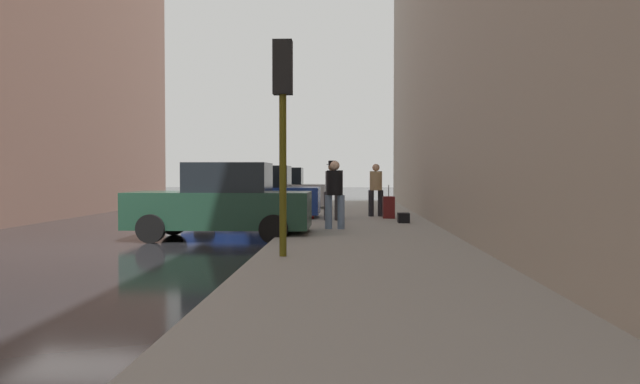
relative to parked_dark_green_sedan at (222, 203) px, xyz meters
name	(u,v)px	position (x,y,z in m)	size (l,w,h in m)	color
ground_plane	(76,248)	(-2.65, -1.95, -0.85)	(120.00, 120.00, 0.00)	black
sidewalk	(368,246)	(3.35, -1.95, -0.77)	(4.00, 40.00, 0.15)	gray
parked_dark_green_sedan	(222,203)	(0.00, 0.00, 0.00)	(4.20, 2.06, 1.79)	#193828
parked_blue_sedan	(255,195)	(0.00, 5.23, 0.00)	(4.20, 2.07, 1.79)	navy
parked_silver_sedan	(276,191)	(0.00, 11.03, 0.00)	(4.22, 2.10, 1.79)	#B7BABF
fire_hydrant	(311,207)	(1.80, 4.70, -0.35)	(0.42, 0.22, 0.70)	red
traffic_light	(283,100)	(1.85, -4.11, 1.91)	(0.32, 0.32, 3.60)	#514C0F
pedestrian_in_tan_coat	(376,187)	(3.87, 5.86, 0.26)	(0.53, 0.48, 1.71)	black
pedestrian_with_beanie	(332,187)	(2.49, 4.02, 0.29)	(0.51, 0.43, 1.78)	#333338
pedestrian_in_jeans	(335,191)	(2.62, 1.11, 0.26)	(0.52, 0.46, 1.71)	#728CB2
rolling_suitcase	(389,207)	(4.23, 5.06, -0.36)	(0.36, 0.56, 1.04)	#591414
duffel_bag	(404,218)	(4.53, 3.18, -0.56)	(0.32, 0.44, 0.28)	black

